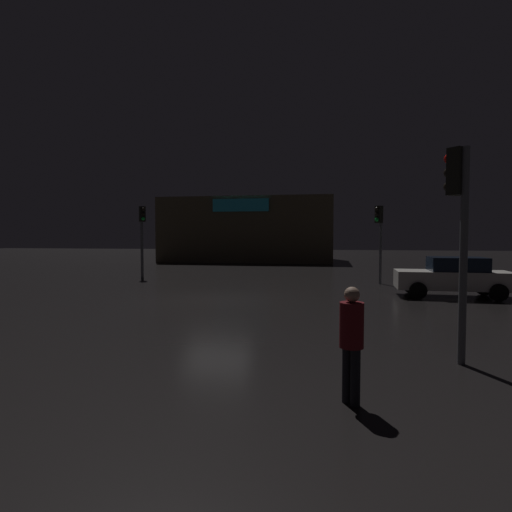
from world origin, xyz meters
name	(u,v)px	position (x,y,z in m)	size (l,w,h in m)	color
ground_plane	(217,300)	(0.00, 0.00, 0.00)	(120.00, 120.00, 0.00)	black
store_building	(250,230)	(-3.57, 25.50, 2.98)	(15.97, 9.02, 5.96)	brown
traffic_signal_main	(379,226)	(6.57, 6.50, 2.87)	(0.42, 0.42, 3.89)	#595B60
traffic_signal_opposite	(142,228)	(-6.44, 7.45, 2.83)	(0.41, 0.43, 4.09)	#595B60
traffic_signal_cross_left	(459,210)	(6.54, -6.92, 2.87)	(0.42, 0.42, 4.02)	#595B60
car_near	(453,277)	(8.94, 2.25, 0.80)	(4.28, 1.99, 1.57)	silver
pedestrian	(352,336)	(4.50, -9.29, 0.97)	(0.48, 0.48, 1.67)	black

